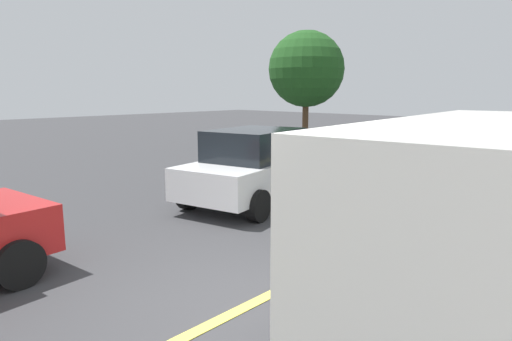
% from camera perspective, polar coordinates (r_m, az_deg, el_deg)
% --- Properties ---
extents(ground_plane, '(80.00, 80.00, 0.00)m').
position_cam_1_polar(ground_plane, '(5.44, -2.02, -17.36)').
color(ground_plane, '#38383A').
extents(lane_marking_centre, '(28.00, 0.16, 0.01)m').
position_cam_1_polar(lane_marking_centre, '(7.68, 14.19, -9.23)').
color(lane_marking_centre, '#E0D14C').
extents(white_van, '(5.35, 2.61, 2.20)m').
position_cam_1_polar(white_van, '(5.52, 27.26, -4.05)').
color(white_van, silver).
rests_on(white_van, ground_plane).
extents(car_white_near_curb, '(4.57, 2.61, 1.67)m').
position_cam_1_polar(car_white_near_curb, '(10.20, 0.27, 0.64)').
color(car_white_near_curb, white).
rests_on(car_white_near_curb, ground_plane).
extents(tree_left_verge, '(3.15, 3.15, 4.99)m').
position_cam_1_polar(tree_left_verge, '(19.19, 6.43, 12.70)').
color(tree_left_verge, '#513823').
rests_on(tree_left_verge, ground_plane).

